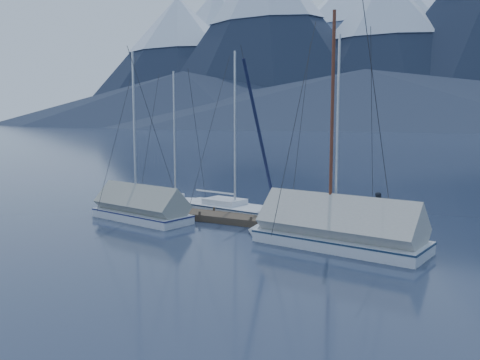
% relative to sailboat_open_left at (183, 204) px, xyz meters
% --- Properties ---
extents(ground, '(1000.00, 1000.00, 0.00)m').
position_rel_sailboat_open_left_xyz_m(ground, '(5.26, -4.38, -0.16)').
color(ground, '#161F33').
rests_on(ground, ground).
extents(dock, '(18.00, 1.50, 0.54)m').
position_rel_sailboat_open_left_xyz_m(dock, '(5.26, -2.38, -0.05)').
color(dock, '#382D23').
rests_on(dock, ground).
extents(mooring_posts, '(15.12, 1.52, 0.35)m').
position_rel_sailboat_open_left_xyz_m(mooring_posts, '(4.76, -2.38, 0.19)').
color(mooring_posts, '#382D23').
rests_on(mooring_posts, ground).
extents(sailboat_open_left, '(6.94, 3.50, 8.83)m').
position_rel_sailboat_open_left_xyz_m(sailboat_open_left, '(0.00, 0.00, 0.00)').
color(sailboat_open_left, white).
rests_on(sailboat_open_left, ground).
extents(sailboat_open_mid, '(7.61, 3.36, 9.78)m').
position_rel_sailboat_open_left_xyz_m(sailboat_open_mid, '(4.36, -0.48, 0.02)').
color(sailboat_open_mid, silver).
rests_on(sailboat_open_mid, ground).
extents(sailboat_open_right, '(8.04, 3.57, 10.32)m').
position_rel_sailboat_open_left_xyz_m(sailboat_open_right, '(10.03, 0.17, 0.03)').
color(sailboat_open_right, silver).
rests_on(sailboat_open_right, ground).
extents(sailboat_covered_near, '(8.43, 3.73, 10.62)m').
position_rel_sailboat_open_left_xyz_m(sailboat_covered_near, '(10.64, -4.63, 0.37)').
color(sailboat_covered_near, silver).
rests_on(sailboat_covered_near, ground).
extents(sailboat_covered_far, '(7.03, 3.26, 9.51)m').
position_rel_sailboat_open_left_xyz_m(sailboat_covered_far, '(-0.10, -4.21, 0.31)').
color(sailboat_covered_far, silver).
rests_on(sailboat_covered_far, ground).
extents(person, '(0.60, 0.72, 1.67)m').
position_rel_sailboat_open_left_xyz_m(person, '(12.16, -1.93, 1.02)').
color(person, black).
rests_on(person, dock).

